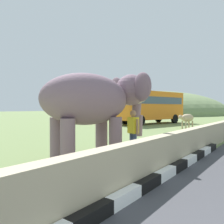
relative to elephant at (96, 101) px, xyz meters
name	(u,v)px	position (x,y,z in m)	size (l,w,h in m)	color
barrier_parapet	(138,163)	(-1.40, -2.46, -1.47)	(28.00, 0.36, 1.00)	tan
elephant	(96,101)	(0.00, 0.00, 0.00)	(4.07, 3.03, 2.99)	slate
person_handler	(133,130)	(1.21, -0.72, -1.04)	(0.38, 0.63, 1.66)	navy
bus_orange	(151,105)	(16.57, 6.47, 0.11)	(9.16, 4.44, 3.50)	orange
cow_near	(187,118)	(13.21, 1.33, -1.10)	(1.92, 1.03, 1.23)	tan
hill_east	(156,114)	(51.60, 22.82, -1.97)	(46.06, 36.85, 12.56)	#697E51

